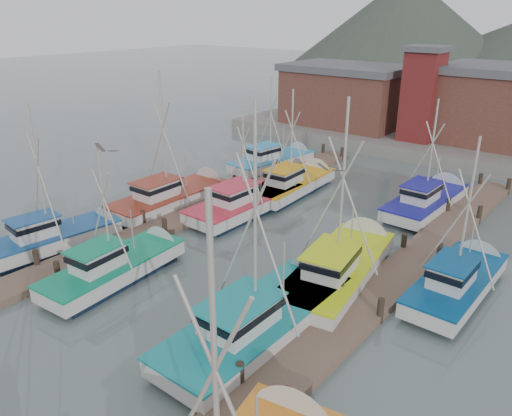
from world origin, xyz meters
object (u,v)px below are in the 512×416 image
Objects in this scene: lookout_tower at (422,93)px; boat_8 at (251,201)px; boat_4 at (122,265)px; boat_12 at (296,183)px.

lookout_tower is 22.14m from boat_8.
boat_8 is at bearing 88.40° from boat_4.
lookout_tower reaches higher than boat_8.
boat_8 is (-2.74, -21.42, -4.87)m from lookout_tower.
boat_4 is at bearing -93.63° from lookout_tower.
boat_8 is 1.06× the size of boat_12.
lookout_tower is 0.93× the size of boat_12.
lookout_tower is 1.00× the size of boat_4.
boat_8 is at bearing -97.29° from lookout_tower.
boat_4 is at bearing -86.03° from boat_8.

